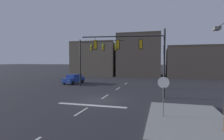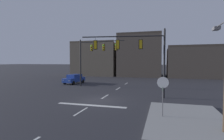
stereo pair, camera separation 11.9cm
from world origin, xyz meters
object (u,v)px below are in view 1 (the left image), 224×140
(stop_sign, at_px, (163,87))
(car_lot_nearside, at_px, (74,79))
(signal_mast_far_side, at_px, (93,53))
(signal_mast_near_side, at_px, (137,51))

(stop_sign, height_order, car_lot_nearside, stop_sign)
(stop_sign, distance_m, car_lot_nearside, 21.46)
(stop_sign, xyz_separation_m, car_lot_nearside, (-14.77, 15.51, -1.29))
(stop_sign, relative_size, car_lot_nearside, 0.61)
(signal_mast_far_side, xyz_separation_m, stop_sign, (10.01, -12.57, -2.95))
(signal_mast_near_side, xyz_separation_m, car_lot_nearside, (-12.11, 8.85, -4.15))
(signal_mast_near_side, height_order, car_lot_nearside, signal_mast_near_side)
(signal_mast_far_side, distance_m, car_lot_nearside, 7.02)
(signal_mast_far_side, bearing_deg, stop_sign, -51.47)
(signal_mast_near_side, relative_size, stop_sign, 3.12)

